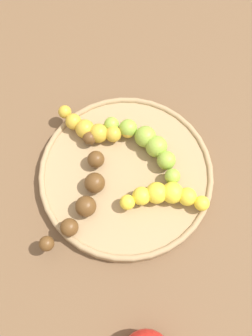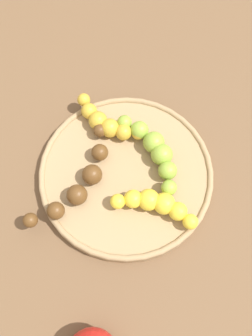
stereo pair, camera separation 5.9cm
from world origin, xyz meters
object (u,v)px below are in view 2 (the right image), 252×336
object	(u,v)px
banana_yellow	(155,204)
fruit_bowl	(126,174)
banana_spotted	(106,122)
banana_overripe	(80,181)
banana_green	(154,149)

from	to	relation	value
banana_yellow	fruit_bowl	bearing A→B (deg)	53.25
banana_yellow	banana_spotted	xyz separation A→B (m)	(0.05, 0.16, -0.00)
banana_overripe	banana_spotted	world-z (taller)	same
banana_overripe	banana_green	bearing A→B (deg)	58.24
banana_green	banana_overripe	bearing A→B (deg)	173.58
banana_green	banana_spotted	size ratio (longest dim) A/B	1.16
fruit_bowl	banana_green	size ratio (longest dim) A/B	1.84
fruit_bowl	banana_spotted	bearing A→B (deg)	66.83
fruit_bowl	banana_overripe	distance (m)	0.08
banana_green	fruit_bowl	bearing A→B (deg)	-175.25
fruit_bowl	banana_yellow	bearing A→B (deg)	-98.04
banana_green	banana_spotted	distance (m)	0.10
banana_overripe	banana_spotted	distance (m)	0.11
banana_green	banana_spotted	xyz separation A→B (m)	(-0.02, 0.09, -0.00)
fruit_bowl	banana_yellow	world-z (taller)	banana_yellow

